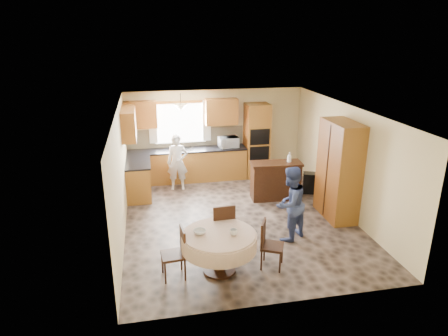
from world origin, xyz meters
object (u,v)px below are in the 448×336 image
oven_tower (257,141)px  dining_table (219,242)px  sideboard (275,182)px  cupboard (339,171)px  chair_left (177,250)px  person_dining (290,204)px  person_sink (177,162)px  chair_right (268,242)px  chair_back (223,226)px

oven_tower → dining_table: (-1.95, -4.63, -0.48)m
sideboard → dining_table: bearing=-120.6°
sideboard → cupboard: cupboard is taller
chair_left → person_dining: (2.33, 0.90, 0.27)m
oven_tower → dining_table: 5.05m
dining_table → person_dining: person_dining is taller
dining_table → person_sink: (-0.37, 4.04, 0.17)m
cupboard → person_dining: cupboard is taller
dining_table → chair_right: size_ratio=1.48×
cupboard → chair_back: (-2.84, -1.06, -0.54)m
chair_back → cupboard: bearing=-162.7°
oven_tower → chair_back: bearing=-113.8°
oven_tower → chair_back: 4.41m
cupboard → chair_back: size_ratio=2.18×
person_sink → sideboard: bearing=-18.3°
chair_left → oven_tower: bearing=144.5°
dining_table → chair_back: 0.65m
sideboard → person_sink: bearing=158.1°
cupboard → person_sink: (-3.40, 2.35, -0.36)m
person_sink → person_dining: (1.98, -3.15, 0.02)m
sideboard → oven_tower: bearing=94.5°
dining_table → chair_right: bearing=-0.7°
chair_left → chair_right: (1.62, -0.00, -0.01)m
chair_right → dining_table: bearing=114.8°
chair_back → person_sink: person_sink is taller
chair_right → sideboard: bearing=5.1°
oven_tower → dining_table: oven_tower is taller
chair_back → chair_right: size_ratio=1.14×
chair_back → chair_right: (0.71, -0.64, -0.07)m
chair_left → chair_right: size_ratio=1.03×
oven_tower → person_dining: bearing=-95.3°
oven_tower → chair_left: size_ratio=2.33×
oven_tower → dining_table: bearing=-112.9°
dining_table → chair_right: 0.90m
chair_left → person_sink: (0.36, 4.04, 0.25)m
oven_tower → chair_back: (-1.77, -4.00, -0.50)m
cupboard → person_dining: 1.66m
chair_left → person_dining: size_ratio=0.59×
oven_tower → chair_right: bearing=-102.9°
sideboard → chair_left: size_ratio=1.38×
dining_table → chair_left: (-0.73, -0.01, -0.08)m
person_sink → person_dining: person_dining is taller
sideboard → chair_back: chair_back is taller
oven_tower → sideboard: bearing=-89.1°
oven_tower → cupboard: 3.13m
person_dining → chair_right: bearing=19.2°
cupboard → chair_right: 2.79m
oven_tower → cupboard: size_ratio=0.96×
person_dining → person_sink: bearing=-90.2°
sideboard → chair_left: 3.98m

